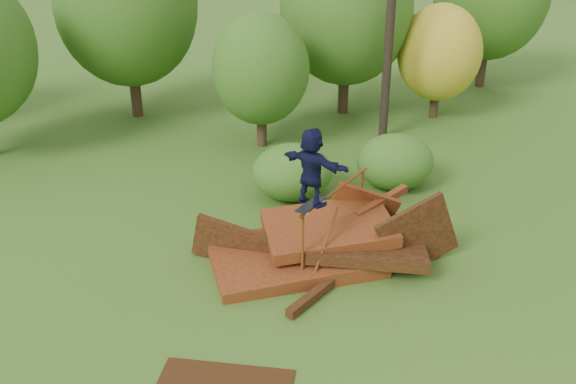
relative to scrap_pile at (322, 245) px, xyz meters
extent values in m
plane|color=#2D5116|center=(0.12, -1.66, -0.39)|extent=(240.00, 240.00, 0.00)
cube|color=#431E0C|center=(-0.60, -0.01, -0.21)|extent=(3.71, 2.39, 0.60)
cube|color=black|center=(0.90, -0.31, 0.03)|extent=(2.94, 2.31, 0.51)
cube|color=#431E0C|center=(0.20, 0.19, 0.31)|extent=(2.83, 1.91, 0.58)
cube|color=black|center=(2.00, -0.51, 0.26)|extent=(2.07, 0.30, 2.01)
cube|color=#431E0C|center=(1.20, 0.99, 0.16)|extent=(1.72, 0.92, 1.77)
cube|color=black|center=(-1.80, 0.39, -0.04)|extent=(1.98, 1.12, 1.40)
cube|color=black|center=(-0.30, -1.21, -0.27)|extent=(1.84, 1.57, 0.18)
cube|color=#431E0C|center=(1.60, 0.69, 0.56)|extent=(1.51, 0.88, 0.39)
cylinder|color=brown|center=(-0.61, -0.74, 0.41)|extent=(0.06, 0.06, 1.59)
cylinder|color=brown|center=(1.25, 1.08, 0.41)|extent=(0.06, 0.06, 1.59)
cylinder|color=brown|center=(0.32, 0.17, 1.21)|extent=(2.12, 2.07, 0.06)
cube|color=black|center=(-0.39, -0.52, 1.31)|extent=(0.79, 0.78, 0.03)
cylinder|color=beige|center=(-0.55, -0.81, 1.27)|extent=(0.07, 0.07, 0.06)
cylinder|color=beige|center=(-0.68, -0.67, 1.27)|extent=(0.07, 0.07, 0.06)
cylinder|color=beige|center=(-0.10, -0.37, 1.27)|extent=(0.07, 0.07, 0.06)
cylinder|color=beige|center=(-0.23, -0.23, 1.27)|extent=(0.07, 0.07, 0.06)
imported|color=black|center=(-0.39, -0.52, 2.13)|extent=(1.35, 1.43, 1.61)
cylinder|color=black|center=(-3.87, 10.92, 0.66)|extent=(0.38, 0.38, 2.10)
ellipsoid|color=#194311|center=(-3.87, 10.92, 3.50)|extent=(4.76, 4.76, 5.47)
cylinder|color=black|center=(-0.03, 7.09, 0.29)|extent=(0.32, 0.32, 1.36)
ellipsoid|color=#194311|center=(-0.03, 7.09, 2.09)|extent=(2.97, 2.97, 3.41)
cylinder|color=black|center=(3.42, 9.66, 0.61)|extent=(0.37, 0.37, 1.99)
ellipsoid|color=#194311|center=(3.42, 9.66, 3.32)|extent=(4.56, 4.56, 5.24)
cylinder|color=black|center=(6.42, 8.47, 0.23)|extent=(0.31, 0.31, 1.24)
ellipsoid|color=#A58C19|center=(6.42, 8.47, 1.93)|extent=(2.87, 2.87, 3.30)
cylinder|color=black|center=(9.86, 11.63, 0.63)|extent=(0.37, 0.37, 2.03)
ellipsoid|color=#194311|center=(0.08, 3.25, 0.34)|extent=(2.11, 1.95, 1.46)
ellipsoid|color=#194311|center=(2.94, 3.29, 0.36)|extent=(2.10, 1.92, 1.49)
camera|label=1|loc=(-3.33, -11.67, 7.17)|focal=40.00mm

